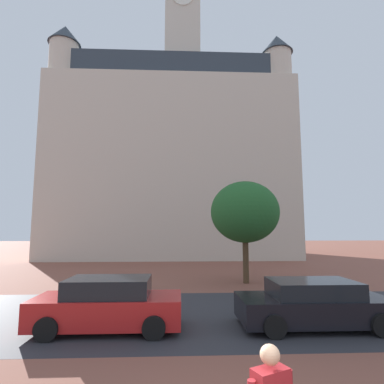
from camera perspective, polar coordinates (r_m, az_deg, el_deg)
ground_plane at (r=12.98m, az=-0.53°, el=-20.16°), size 120.00×120.00×0.00m
street_asphalt_strip at (r=11.44m, az=-0.23°, el=-21.98°), size 120.00×6.95×0.00m
landmark_building at (r=35.40m, az=-3.54°, el=6.01°), size 25.10×13.91×37.24m
car_red at (r=9.99m, az=-15.42°, el=-19.73°), size 4.33×1.97×1.51m
car_black at (r=10.63m, az=21.79°, el=-18.96°), size 4.58×2.11×1.39m
tree_curb_far at (r=17.37m, az=9.88°, el=-3.73°), size 3.83×3.83×5.63m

